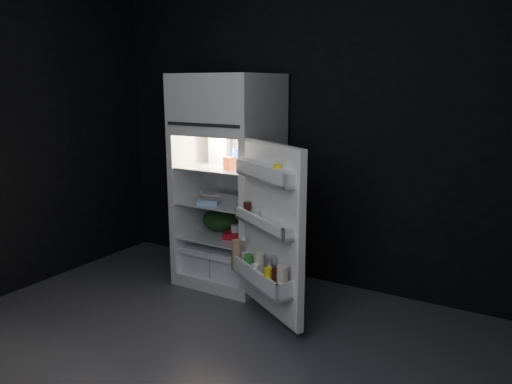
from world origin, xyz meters
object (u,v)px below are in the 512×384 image
Objects in this scene: fridge_door at (269,233)px; milk_jug at (219,149)px; refrigerator at (230,173)px; yogurt_tray at (241,236)px; egg_carton at (231,197)px.

fridge_door is 1.12m from milk_jug.
milk_jug is (-0.83, 0.60, 0.46)m from fridge_door.
yogurt_tray is at bearing -30.28° from refrigerator.
milk_jug is at bearing 167.78° from refrigerator.
refrigerator reaches higher than fridge_door.
fridge_door is 4.56× the size of egg_carton.
refrigerator reaches higher than yogurt_tray.
fridge_door is 0.75m from yogurt_tray.
refrigerator is 1.46× the size of fridge_door.
refrigerator is 6.65× the size of egg_carton.
refrigerator is at bearing 133.46° from yogurt_tray.
egg_carton is 0.94× the size of yogurt_tray.
refrigerator is 6.27× the size of yogurt_tray.
fridge_door is at bearing -56.05° from milk_jug.
yogurt_tray is at bearing 138.55° from fridge_door.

